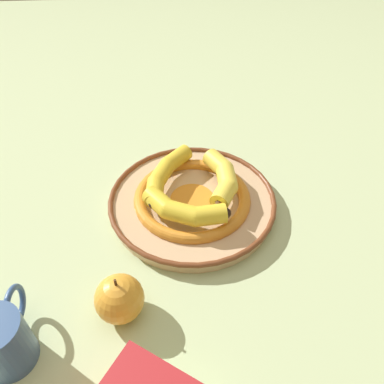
{
  "coord_description": "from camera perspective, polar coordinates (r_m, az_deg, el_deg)",
  "views": [
    {
      "loc": [
        0.0,
        -0.53,
        0.54
      ],
      "look_at": [
        0.04,
        0.01,
        0.04
      ],
      "focal_mm": 35.0,
      "sensor_mm": 36.0,
      "label": 1
    }
  ],
  "objects": [
    {
      "name": "ground_plane",
      "position": [
        0.76,
        -2.68,
        -2.76
      ],
      "size": [
        2.8,
        2.8,
        0.0
      ],
      "primitive_type": "plane",
      "color": "#B2C693"
    },
    {
      "name": "decorative_bowl",
      "position": [
        0.75,
        0.0,
        -1.3
      ],
      "size": [
        0.33,
        0.33,
        0.04
      ],
      "color": "tan",
      "rests_on": "ground_plane"
    },
    {
      "name": "banana_a",
      "position": [
        0.74,
        4.71,
        2.01
      ],
      "size": [
        0.06,
        0.17,
        0.04
      ],
      "rotation": [
        0.0,
        0.0,
        1.58
      ],
      "color": "yellow",
      "rests_on": "decorative_bowl"
    },
    {
      "name": "banana_b",
      "position": [
        0.76,
        -4.09,
        2.89
      ],
      "size": [
        0.11,
        0.18,
        0.03
      ],
      "rotation": [
        0.0,
        0.0,
        4.29
      ],
      "color": "gold",
      "rests_on": "decorative_bowl"
    },
    {
      "name": "banana_c",
      "position": [
        0.68,
        -1.68,
        -2.7
      ],
      "size": [
        0.17,
        0.1,
        0.04
      ],
      "rotation": [
        0.0,
        0.0,
        5.87
      ],
      "color": "yellow",
      "rests_on": "decorative_bowl"
    },
    {
      "name": "coffee_mug",
      "position": [
        0.61,
        -26.96,
        -19.46
      ],
      "size": [
        0.08,
        0.13,
        0.09
      ],
      "rotation": [
        0.0,
        0.0,
        1.53
      ],
      "color": "#335184",
      "rests_on": "ground_plane"
    },
    {
      "name": "apple",
      "position": [
        0.6,
        -11.03,
        -15.67
      ],
      "size": [
        0.08,
        0.08,
        0.09
      ],
      "color": "gold",
      "rests_on": "ground_plane"
    }
  ]
}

